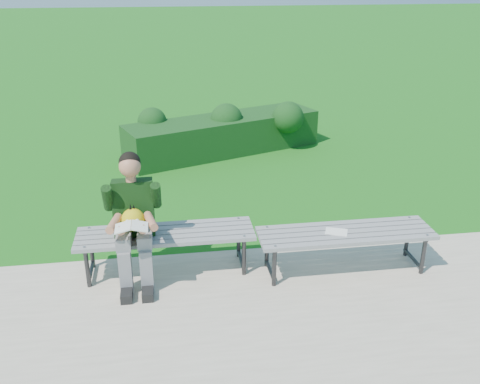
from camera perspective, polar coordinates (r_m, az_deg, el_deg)
The scene contains 7 objects.
ground at distance 6.03m, azimuth -3.29°, elevation -6.54°, with size 80.00×80.00×0.00m.
walkway at distance 4.59m, azimuth -1.13°, elevation -17.15°, with size 30.00×3.50×0.02m.
hedge at distance 9.19m, azimuth -1.62°, elevation 6.44°, with size 3.45×1.98×0.84m.
bench_left at distance 5.52m, azimuth -7.92°, elevation -4.77°, with size 1.80×0.50×0.46m.
bench_right at distance 5.60m, azimuth 11.19°, elevation -4.63°, with size 1.80×0.50×0.46m.
seated_boy at distance 5.32m, azimuth -11.31°, elevation -2.56°, with size 0.56×0.76×1.31m.
paper_sheet at distance 5.54m, azimuth 10.25°, elevation -4.19°, with size 0.26×0.23×0.01m.
Camera 1 is at (-0.43, -5.23, 2.97)m, focal length 40.00 mm.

